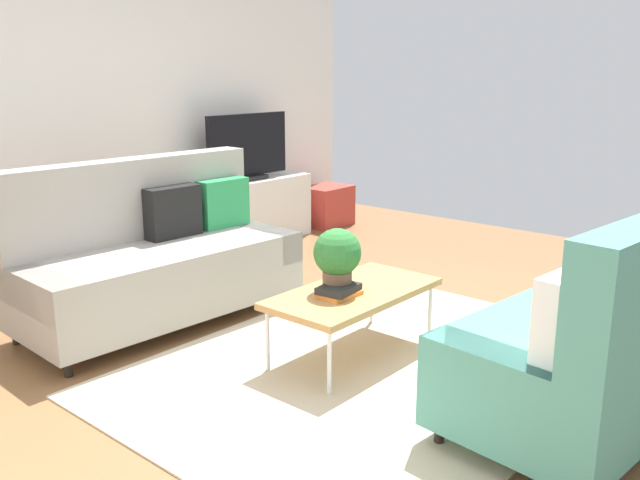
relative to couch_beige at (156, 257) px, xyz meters
The scene contains 16 objects.
ground_plane 1.49m from the couch_beige, 76.23° to the right, with size 7.68×7.68×0.00m, color brown.
wall_far 1.77m from the couch_beige, 76.61° to the left, with size 6.40×0.12×2.90m, color white.
area_rug 1.71m from the couch_beige, 78.51° to the right, with size 2.90×2.20×0.01m, color beige.
couch_beige is the anchor object (origin of this frame).
couch_green 2.91m from the couch_beige, 76.93° to the right, with size 1.97×1.03×1.10m.
coffee_table 1.47m from the couch_beige, 75.05° to the right, with size 1.10×0.56×0.42m.
tv_console 2.18m from the couch_beige, 29.83° to the left, with size 1.40×0.44×0.64m, color silver.
tv 2.22m from the couch_beige, 29.37° to the left, with size 1.00×0.20×0.64m.
storage_trunk 3.15m from the couch_beige, 18.19° to the left, with size 0.52×0.40×0.44m, color #B2382D.
potted_plant 1.41m from the couch_beige, 78.14° to the right, with size 0.28×0.28×0.38m.
table_book_0 1.44m from the couch_beige, 80.56° to the right, with size 0.24×0.18×0.02m, color orange.
table_book_1 1.44m from the couch_beige, 80.56° to the right, with size 0.24×0.18×0.04m, color #262626.
vase_0 1.75m from the couch_beige, 40.92° to the left, with size 0.10×0.10×0.19m, color #4C72B2.
vase_1 1.87m from the couch_beige, 37.60° to the left, with size 0.09×0.09×0.16m, color #4C72B2.
bottle_0 1.94m from the couch_beige, 32.73° to the left, with size 0.04×0.04×0.19m, color orange.
bottle_1 2.02m from the couch_beige, 31.30° to the left, with size 0.05×0.05×0.20m, color silver.
Camera 1 is at (-3.00, -2.39, 1.70)m, focal length 38.05 mm.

